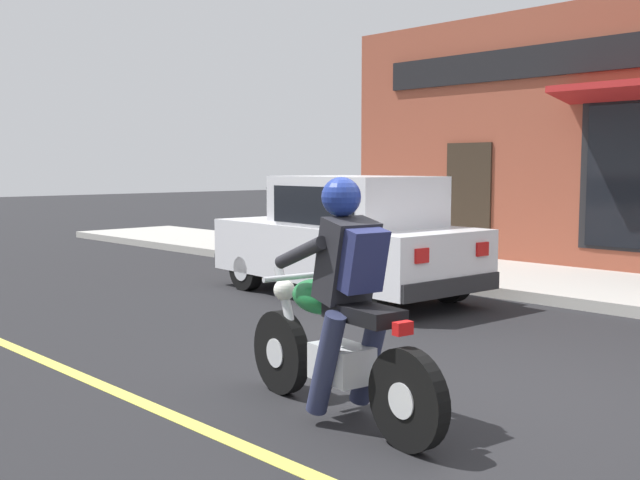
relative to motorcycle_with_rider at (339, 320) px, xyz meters
name	(u,v)px	position (x,y,z in m)	size (l,w,h in m)	color
ground_plane	(484,401)	(1.03, -0.46, -0.68)	(80.00, 80.00, 0.00)	black
sidewalk_curb	(504,277)	(6.06, 2.54, -0.61)	(2.60, 22.00, 0.14)	#ADAAA3
lane_stripe	(60,367)	(-0.77, 2.54, -0.67)	(0.12, 19.80, 0.01)	#D1C64C
motorcycle_with_rider	(339,320)	(0.00, 0.00, 0.00)	(0.64, 2.01, 1.62)	black
car_hatchback	(347,238)	(3.47, 3.28, 0.09)	(1.94, 3.90, 1.57)	black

